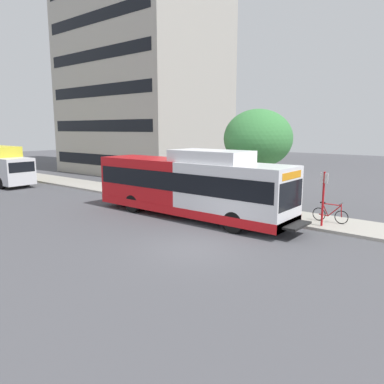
% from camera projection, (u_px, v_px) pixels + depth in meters
% --- Properties ---
extents(ground_plane, '(120.00, 120.00, 0.00)m').
position_uv_depth(ground_plane, '(79.00, 218.00, 19.78)').
color(ground_plane, '#4C4C51').
extents(sidewalk_curb, '(3.00, 56.00, 0.14)m').
position_uv_depth(sidewalk_curb, '(191.00, 201.00, 23.88)').
color(sidewalk_curb, '#A8A399').
rests_on(sidewalk_curb, ground).
extents(transit_bus, '(2.58, 12.25, 3.65)m').
position_uv_depth(transit_bus, '(190.00, 186.00, 19.69)').
color(transit_bus, white).
rests_on(transit_bus, ground).
extents(bus_stop_sign_pole, '(0.10, 0.36, 2.60)m').
position_uv_depth(bus_stop_sign_pole, '(323.00, 195.00, 17.39)').
color(bus_stop_sign_pole, red).
rests_on(bus_stop_sign_pole, sidewalk_curb).
extents(bicycle_parked, '(0.52, 1.76, 1.02)m').
position_uv_depth(bicycle_parked, '(330.00, 214.00, 18.26)').
color(bicycle_parked, black).
rests_on(bicycle_parked, sidewalk_curb).
extents(street_tree_near_stop, '(3.89, 3.89, 5.68)m').
position_uv_depth(street_tree_near_stop, '(258.00, 139.00, 20.97)').
color(street_tree_near_stop, '#4C3823').
rests_on(street_tree_near_stop, sidewalk_curb).
extents(box_truck_background, '(2.32, 7.01, 3.25)m').
position_uv_depth(box_truck_background, '(1.00, 164.00, 31.10)').
color(box_truck_background, silver).
rests_on(box_truck_background, ground).
extents(lattice_comm_tower, '(1.10, 1.10, 34.39)m').
position_uv_depth(lattice_comm_tower, '(64.00, 77.00, 49.51)').
color(lattice_comm_tower, '#B7B7BC').
rests_on(lattice_comm_tower, ground).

